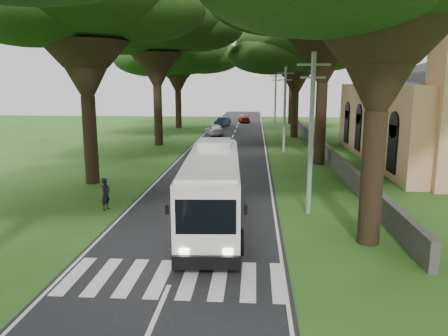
{
  "coord_description": "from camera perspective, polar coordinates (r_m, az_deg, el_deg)",
  "views": [
    {
      "loc": [
        2.75,
        -15.64,
        6.56
      ],
      "look_at": [
        1.16,
        6.53,
        2.2
      ],
      "focal_mm": 35.0,
      "sensor_mm": 36.0,
      "label": 1
    }
  ],
  "objects": [
    {
      "name": "property_wall",
      "position": [
        40.57,
        12.92,
        2.37
      ],
      "size": [
        0.35,
        50.0,
        1.2
      ],
      "primitive_type": "cube",
      "color": "#383533",
      "rests_on": "ground"
    },
    {
      "name": "church",
      "position": [
        40.17,
        26.44,
        7.6
      ],
      "size": [
        14.0,
        24.0,
        11.6
      ],
      "color": "#E2A06E",
      "rests_on": "ground"
    },
    {
      "name": "tree_l_midb",
      "position": [
        47.15,
        -8.95,
        18.21
      ],
      "size": [
        14.93,
        14.93,
        15.79
      ],
      "color": "black",
      "rests_on": "ground"
    },
    {
      "name": "ground",
      "position": [
        17.18,
        -5.54,
        -11.41
      ],
      "size": [
        140.0,
        140.0,
        0.0
      ],
      "primitive_type": "plane",
      "color": "#294D16",
      "rests_on": "ground"
    },
    {
      "name": "tree_l_far",
      "position": [
        64.76,
        -6.12,
        14.73
      ],
      "size": [
        15.54,
        15.54,
        14.09
      ],
      "color": "black",
      "rests_on": "ground"
    },
    {
      "name": "crosswalk",
      "position": [
        15.38,
        -6.81,
        -14.23
      ],
      "size": [
        8.0,
        3.0,
        0.01
      ],
      "primitive_type": "cube",
      "color": "silver",
      "rests_on": "ground"
    },
    {
      "name": "distant_car_a",
      "position": [
        55.02,
        -1.26,
        5.05
      ],
      "size": [
        3.03,
        4.64,
        1.47
      ],
      "primitive_type": "imported",
      "rotation": [
        0.0,
        0.0,
        3.47
      ],
      "color": "#A8A7AC",
      "rests_on": "road"
    },
    {
      "name": "tree_l_mida",
      "position": [
        30.05,
        -18.04,
        19.94
      ],
      "size": [
        12.56,
        12.56,
        14.31
      ],
      "color": "black",
      "rests_on": "ground"
    },
    {
      "name": "pole_near",
      "position": [
        21.94,
        11.31,
        4.66
      ],
      "size": [
        1.6,
        0.24,
        8.0
      ],
      "color": "gray",
      "rests_on": "ground"
    },
    {
      "name": "pole_mid",
      "position": [
        41.79,
        7.93,
        7.73
      ],
      "size": [
        1.6,
        0.24,
        8.0
      ],
      "color": "gray",
      "rests_on": "ground"
    },
    {
      "name": "tree_r_far",
      "position": [
        72.03,
        8.97,
        14.86
      ],
      "size": [
        12.61,
        12.61,
        14.32
      ],
      "color": "black",
      "rests_on": "ground"
    },
    {
      "name": "distant_car_b",
      "position": [
        66.65,
        -0.18,
        6.06
      ],
      "size": [
        2.42,
        4.27,
        1.33
      ],
      "primitive_type": "imported",
      "rotation": [
        0.0,
        0.0,
        -0.27
      ],
      "color": "navy",
      "rests_on": "road"
    },
    {
      "name": "road",
      "position": [
        41.25,
        0.22,
        1.97
      ],
      "size": [
        8.0,
        120.0,
        0.04
      ],
      "primitive_type": "cube",
      "color": "black",
      "rests_on": "ground"
    },
    {
      "name": "pole_far",
      "position": [
        61.74,
        6.73,
        8.82
      ],
      "size": [
        1.6,
        0.24,
        8.0
      ],
      "color": "gray",
      "rests_on": "ground"
    },
    {
      "name": "tree_r_midb",
      "position": [
        54.0,
        9.47,
        15.29
      ],
      "size": [
        14.59,
        14.59,
        13.84
      ],
      "color": "black",
      "rests_on": "ground"
    },
    {
      "name": "coach_bus",
      "position": [
        20.34,
        -1.5,
        -2.45
      ],
      "size": [
        3.14,
        11.43,
        3.33
      ],
      "rotation": [
        0.0,
        0.0,
        0.06
      ],
      "color": "white",
      "rests_on": "ground"
    },
    {
      "name": "distant_car_c",
      "position": [
        73.11,
        2.64,
        6.45
      ],
      "size": [
        2.25,
        4.41,
        1.23
      ],
      "primitive_type": "imported",
      "rotation": [
        0.0,
        0.0,
        3.27
      ],
      "color": "#9A2C16",
      "rests_on": "road"
    },
    {
      "name": "pedestrian",
      "position": [
        23.59,
        -15.19,
        -3.29
      ],
      "size": [
        0.54,
        0.7,
        1.71
      ],
      "primitive_type": "imported",
      "rotation": [
        0.0,
        0.0,
        1.35
      ],
      "color": "black",
      "rests_on": "ground"
    }
  ]
}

